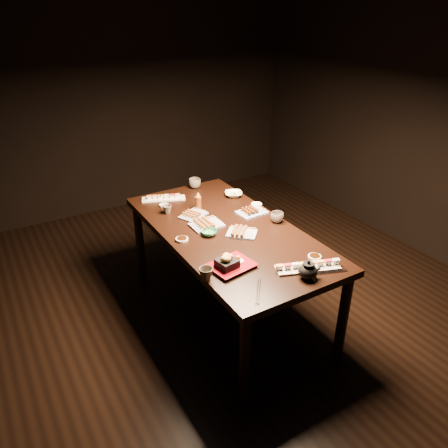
# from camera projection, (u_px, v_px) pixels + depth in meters

# --- Properties ---
(ground) EXTENTS (5.00, 5.00, 0.00)m
(ground) POSITION_uv_depth(u_px,v_px,m) (249.00, 312.00, 3.52)
(ground) COLOR black
(ground) RESTS_ON ground
(dining_table) EXTENTS (1.07, 1.88, 0.75)m
(dining_table) POSITION_uv_depth(u_px,v_px,m) (227.00, 272.00, 3.35)
(dining_table) COLOR black
(dining_table) RESTS_ON ground
(sushi_platter_near) EXTENTS (0.42, 0.24, 0.05)m
(sushi_platter_near) POSITION_uv_depth(u_px,v_px,m) (308.00, 265.00, 2.70)
(sushi_platter_near) COLOR white
(sushi_platter_near) RESTS_ON dining_table
(sushi_platter_far) EXTENTS (0.37, 0.22, 0.04)m
(sushi_platter_far) POSITION_uv_depth(u_px,v_px,m) (163.00, 197.00, 3.64)
(sushi_platter_far) COLOR white
(sushi_platter_far) RESTS_ON dining_table
(yakitori_plate_center) EXTENTS (0.23, 0.17, 0.06)m
(yakitori_plate_center) POSITION_uv_depth(u_px,v_px,m) (207.00, 222.00, 3.21)
(yakitori_plate_center) COLOR #828EB6
(yakitori_plate_center) RESTS_ON dining_table
(yakitori_plate_right) EXTENTS (0.25, 0.25, 0.05)m
(yakitori_plate_right) POSITION_uv_depth(u_px,v_px,m) (242.00, 231.00, 3.10)
(yakitori_plate_right) COLOR #828EB6
(yakitori_plate_right) RESTS_ON dining_table
(yakitori_plate_left) EXTENTS (0.25, 0.22, 0.05)m
(yakitori_plate_left) POSITION_uv_depth(u_px,v_px,m) (193.00, 213.00, 3.36)
(yakitori_plate_left) COLOR #828EB6
(yakitori_plate_left) RESTS_ON dining_table
(tsukune_plate) EXTENTS (0.23, 0.17, 0.06)m
(tsukune_plate) POSITION_uv_depth(u_px,v_px,m) (252.00, 210.00, 3.40)
(tsukune_plate) COLOR #828EB6
(tsukune_plate) RESTS_ON dining_table
(edamame_bowl_green) EXTENTS (0.12, 0.12, 0.03)m
(edamame_bowl_green) POSITION_uv_depth(u_px,v_px,m) (209.00, 233.00, 3.09)
(edamame_bowl_green) COLOR #30925B
(edamame_bowl_green) RESTS_ON dining_table
(edamame_bowl_cream) EXTENTS (0.20, 0.20, 0.04)m
(edamame_bowl_cream) POSITION_uv_depth(u_px,v_px,m) (233.00, 194.00, 3.71)
(edamame_bowl_cream) COLOR beige
(edamame_bowl_cream) RESTS_ON dining_table
(tempura_tray) EXTENTS (0.30, 0.25, 0.10)m
(tempura_tray) POSITION_uv_depth(u_px,v_px,m) (231.00, 261.00, 2.70)
(tempura_tray) COLOR black
(tempura_tray) RESTS_ON dining_table
(teacup_near_left) EXTENTS (0.10, 0.10, 0.08)m
(teacup_near_left) POSITION_uv_depth(u_px,v_px,m) (206.00, 274.00, 2.59)
(teacup_near_left) COLOR brown
(teacup_near_left) RESTS_ON dining_table
(teacup_mid_right) EXTENTS (0.13, 0.13, 0.08)m
(teacup_mid_right) POSITION_uv_depth(u_px,v_px,m) (277.00, 217.00, 3.27)
(teacup_mid_right) COLOR brown
(teacup_mid_right) RESTS_ON dining_table
(teacup_far_left) EXTENTS (0.07, 0.07, 0.07)m
(teacup_far_left) POSITION_uv_depth(u_px,v_px,m) (167.00, 209.00, 3.40)
(teacup_far_left) COLOR brown
(teacup_far_left) RESTS_ON dining_table
(teacup_far_right) EXTENTS (0.11, 0.11, 0.08)m
(teacup_far_right) POSITION_uv_depth(u_px,v_px,m) (195.00, 183.00, 3.86)
(teacup_far_right) COLOR brown
(teacup_far_right) RESTS_ON dining_table
(teapot) EXTENTS (0.18, 0.18, 0.12)m
(teapot) POSITION_uv_depth(u_px,v_px,m) (308.00, 269.00, 2.60)
(teapot) COLOR black
(teapot) RESTS_ON dining_table
(condiment_bottle) EXTENTS (0.06, 0.06, 0.15)m
(condiment_bottle) POSITION_uv_depth(u_px,v_px,m) (198.00, 201.00, 3.44)
(condiment_bottle) COLOR #63280D
(condiment_bottle) RESTS_ON dining_table
(sauce_dish_west) EXTENTS (0.11, 0.11, 0.02)m
(sauce_dish_west) POSITION_uv_depth(u_px,v_px,m) (182.00, 239.00, 3.03)
(sauce_dish_west) COLOR white
(sauce_dish_west) RESTS_ON dining_table
(sauce_dish_east) EXTENTS (0.12, 0.12, 0.02)m
(sauce_dish_east) POSITION_uv_depth(u_px,v_px,m) (256.00, 204.00, 3.54)
(sauce_dish_east) COLOR white
(sauce_dish_east) RESTS_ON dining_table
(sauce_dish_se) EXTENTS (0.10, 0.10, 0.01)m
(sauce_dish_se) POSITION_uv_depth(u_px,v_px,m) (315.00, 257.00, 2.82)
(sauce_dish_se) COLOR white
(sauce_dish_se) RESTS_ON dining_table
(sauce_dish_nw) EXTENTS (0.09, 0.09, 0.01)m
(sauce_dish_nw) POSITION_uv_depth(u_px,v_px,m) (164.00, 205.00, 3.53)
(sauce_dish_nw) COLOR white
(sauce_dish_nw) RESTS_ON dining_table
(chopsticks_near) EXTENTS (0.16, 0.20, 0.01)m
(chopsticks_near) POSITION_uv_depth(u_px,v_px,m) (258.00, 291.00, 2.50)
(chopsticks_near) COLOR black
(chopsticks_near) RESTS_ON dining_table
(chopsticks_se) EXTENTS (0.20, 0.08, 0.01)m
(chopsticks_se) POSITION_uv_depth(u_px,v_px,m) (332.00, 272.00, 2.67)
(chopsticks_se) COLOR black
(chopsticks_se) RESTS_ON dining_table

